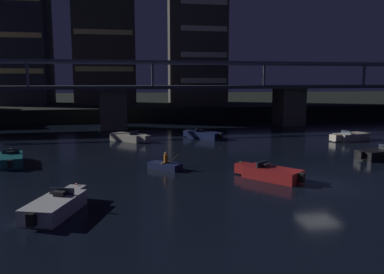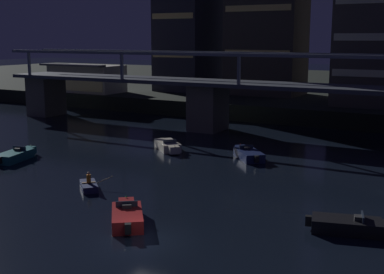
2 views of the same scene
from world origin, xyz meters
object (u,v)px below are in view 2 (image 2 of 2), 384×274
object	(u,v)px
river_bridge	(316,102)
dinghy_with_paddler	(89,186)
speedboat_near_left	(168,146)
speedboat_mid_center	(248,154)
tower_central	(379,19)
speedboat_mid_left	(351,226)
speedboat_mid_right	(16,156)
speedboat_near_right	(127,216)
waterfront_pavilion	(87,78)

from	to	relation	value
river_bridge	dinghy_with_paddler	distance (m)	28.52
river_bridge	speedboat_near_left	bearing A→B (deg)	-133.59
river_bridge	speedboat_mid_center	bearing A→B (deg)	-103.85
tower_central	speedboat_mid_left	distance (m)	47.80
river_bridge	speedboat_mid_center	world-z (taller)	river_bridge
tower_central	speedboat_mid_right	size ratio (longest dim) A/B	4.40
speedboat_near_right	river_bridge	bearing A→B (deg)	85.19
speedboat_near_right	dinghy_with_paddler	size ratio (longest dim) A/B	1.78
tower_central	speedboat_mid_right	xyz separation A→B (m)	(-24.00, -41.75, -13.10)
river_bridge	speedboat_mid_center	xyz separation A→B (m)	(-2.89, -11.72, -3.78)
speedboat_mid_center	speedboat_mid_right	xyz separation A→B (m)	(-18.48, -10.82, 0.00)
tower_central	speedboat_mid_left	bearing A→B (deg)	-81.27
river_bridge	speedboat_near_left	size ratio (longest dim) A/B	19.09
waterfront_pavilion	speedboat_mid_left	distance (m)	64.17
tower_central	speedboat_near_left	distance (m)	36.65
speedboat_mid_left	speedboat_mid_center	distance (m)	19.14
tower_central	speedboat_near_left	world-z (taller)	tower_central
river_bridge	speedboat_mid_right	bearing A→B (deg)	-133.47
waterfront_pavilion	speedboat_mid_center	distance (m)	45.74
speedboat_mid_left	speedboat_mid_center	world-z (taller)	same
speedboat_mid_left	waterfront_pavilion	bearing A→B (deg)	143.45
tower_central	speedboat_mid_center	size ratio (longest dim) A/B	5.06
speedboat_mid_left	tower_central	bearing A→B (deg)	98.73
speedboat_near_right	dinghy_with_paddler	bearing A→B (deg)	146.40
waterfront_pavilion	speedboat_near_left	size ratio (longest dim) A/B	2.79
speedboat_near_left	speedboat_near_right	bearing A→B (deg)	-65.28
speedboat_mid_right	tower_central	bearing A→B (deg)	60.11
tower_central	dinghy_with_paddler	xyz separation A→B (m)	(-11.94, -45.88, -13.24)
waterfront_pavilion	speedboat_mid_center	size ratio (longest dim) A/B	2.74
tower_central	speedboat_mid_left	size ratio (longest dim) A/B	4.42
speedboat_near_right	tower_central	bearing A→B (deg)	84.05
river_bridge	tower_central	distance (m)	21.51
speedboat_near_left	speedboat_mid_center	bearing A→B (deg)	1.85
speedboat_mid_right	dinghy_with_paddler	xyz separation A→B (m)	(12.05, -4.13, -0.14)
river_bridge	speedboat_near_right	distance (m)	31.46
speedboat_near_left	dinghy_with_paddler	bearing A→B (deg)	-81.83
speedboat_near_right	speedboat_mid_left	bearing A→B (deg)	21.82
speedboat_mid_right	dinghy_with_paddler	bearing A→B (deg)	-18.91
speedboat_near_right	speedboat_mid_right	bearing A→B (deg)	155.42
speedboat_mid_left	speedboat_mid_right	world-z (taller)	same
speedboat_near_right	dinghy_with_paddler	xyz separation A→B (m)	(-6.69, 4.45, -0.14)
waterfront_pavilion	speedboat_mid_left	world-z (taller)	waterfront_pavilion
waterfront_pavilion	speedboat_mid_right	bearing A→B (deg)	-59.28
waterfront_pavilion	dinghy_with_paddler	world-z (taller)	waterfront_pavilion
tower_central	speedboat_near_right	distance (m)	52.27
speedboat_mid_center	river_bridge	bearing A→B (deg)	76.15
speedboat_mid_left	speedboat_mid_right	xyz separation A→B (m)	(-30.97, 3.68, 0.00)
speedboat_mid_center	dinghy_with_paddler	distance (m)	16.27
speedboat_mid_right	waterfront_pavilion	bearing A→B (deg)	120.72
tower_central	river_bridge	bearing A→B (deg)	-97.80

